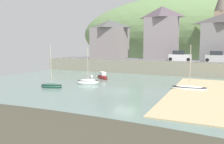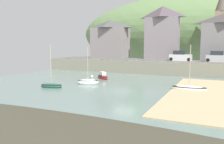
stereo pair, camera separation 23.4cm
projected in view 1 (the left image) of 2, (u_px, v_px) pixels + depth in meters
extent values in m
cube|color=slate|center=(125.00, 91.00, 28.01)|extent=(48.00, 40.00, 0.06)
ellipsoid|color=#424031|center=(24.00, 137.00, 13.50)|extent=(44.00, 10.00, 0.55)
cube|color=gray|center=(158.00, 68.00, 43.24)|extent=(48.00, 2.40, 2.40)
cube|color=#606060|center=(163.00, 60.00, 46.45)|extent=(48.00, 9.00, 0.10)
ellipsoid|color=#688953|center=(197.00, 34.00, 75.42)|extent=(80.00, 44.00, 25.36)
cube|color=gray|center=(110.00, 43.00, 55.70)|extent=(7.93, 5.63, 6.93)
pyramid|color=#4E4F4E|center=(110.00, 24.00, 55.18)|extent=(8.23, 5.93, 1.87)
cube|color=gray|center=(161.00, 38.00, 50.55)|extent=(6.83, 4.02, 8.77)
pyramid|color=#54474F|center=(162.00, 12.00, 49.89)|extent=(7.13, 4.32, 2.42)
cube|color=gray|center=(224.00, 42.00, 45.61)|extent=(8.63, 4.02, 7.17)
cube|color=tan|center=(220.00, 36.00, 49.37)|extent=(2.80, 2.80, 9.90)
ellipsoid|color=#A72420|center=(103.00, 77.00, 38.14)|extent=(3.18, 2.89, 0.73)
ellipsoid|color=black|center=(103.00, 76.00, 38.11)|extent=(3.12, 2.83, 0.12)
cube|color=silver|center=(102.00, 73.00, 38.06)|extent=(1.34, 1.28, 0.53)
ellipsoid|color=#20513D|center=(52.00, 86.00, 30.18)|extent=(3.05, 1.67, 0.68)
ellipsoid|color=black|center=(52.00, 85.00, 30.16)|extent=(2.98, 1.64, 0.12)
cylinder|color=#B2A893|center=(51.00, 64.00, 29.85)|extent=(0.09, 0.09, 4.98)
cylinder|color=gray|center=(51.00, 77.00, 30.04)|extent=(1.32, 0.36, 0.07)
ellipsoid|color=white|center=(189.00, 88.00, 28.50)|extent=(4.26, 1.51, 0.73)
ellipsoid|color=black|center=(189.00, 87.00, 28.48)|extent=(4.18, 1.48, 0.12)
cylinder|color=#B2A893|center=(190.00, 65.00, 28.16)|extent=(0.09, 0.09, 4.92)
cylinder|color=gray|center=(190.00, 78.00, 28.35)|extent=(2.05, 0.13, 0.07)
ellipsoid|color=white|center=(88.00, 82.00, 32.71)|extent=(3.12, 1.99, 0.95)
ellipsoid|color=black|center=(88.00, 80.00, 32.68)|extent=(3.05, 1.95, 0.12)
cylinder|color=#B2A893|center=(88.00, 63.00, 32.40)|extent=(0.09, 0.09, 4.40)
cylinder|color=gray|center=(88.00, 74.00, 32.58)|extent=(1.69, 0.71, 0.07)
cube|color=silver|center=(180.00, 58.00, 45.02)|extent=(4.12, 1.75, 1.20)
cube|color=#282D33|center=(179.00, 53.00, 45.01)|extent=(2.12, 1.53, 0.80)
cylinder|color=black|center=(189.00, 59.00, 45.10)|extent=(0.64, 0.22, 0.64)
cylinder|color=black|center=(188.00, 59.00, 43.65)|extent=(0.64, 0.22, 0.64)
cylinder|color=black|center=(172.00, 59.00, 46.45)|extent=(0.64, 0.22, 0.64)
cylinder|color=black|center=(170.00, 59.00, 45.00)|extent=(0.64, 0.22, 0.64)
cube|color=#B5B7B7|center=(217.00, 58.00, 42.33)|extent=(4.14, 1.80, 1.20)
cube|color=#282D33|center=(216.00, 53.00, 42.32)|extent=(2.14, 1.55, 0.80)
cylinder|color=black|center=(208.00, 59.00, 43.76)|extent=(0.64, 0.22, 0.64)
cylinder|color=black|center=(207.00, 60.00, 42.32)|extent=(0.64, 0.22, 0.64)
sphere|color=silver|center=(92.00, 77.00, 39.14)|extent=(0.53, 0.53, 0.53)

